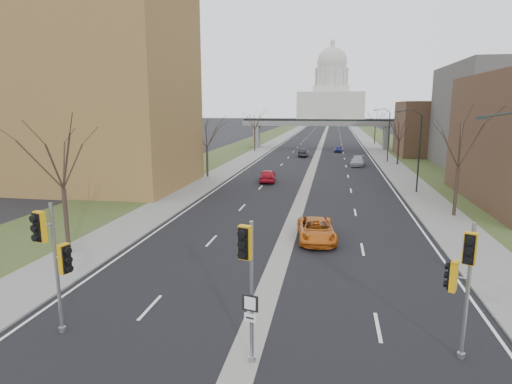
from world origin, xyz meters
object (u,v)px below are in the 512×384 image
(car_right_near, at_px, (316,230))
(car_right_mid, at_px, (358,161))
(car_left_near, at_px, (268,176))
(car_right_far, at_px, (339,149))
(car_left_far, at_px, (304,153))
(signal_pole_left, at_px, (54,251))
(signal_pole_right, at_px, (463,272))
(signal_pole_median, at_px, (248,269))

(car_right_near, xyz_separation_m, car_right_mid, (4.77, 39.47, -0.01))
(car_left_near, bearing_deg, car_right_far, -109.40)
(car_left_near, xyz_separation_m, car_right_far, (8.84, 37.54, -0.18))
(car_right_mid, bearing_deg, car_left_far, 135.64)
(signal_pole_left, distance_m, car_left_near, 37.00)
(signal_pole_left, height_order, car_right_far, signal_pole_left)
(signal_pole_left, bearing_deg, car_left_near, 103.49)
(signal_pole_right, xyz_separation_m, car_left_far, (-9.91, 63.95, -2.58))
(car_left_far, bearing_deg, car_right_near, 96.63)
(car_left_near, bearing_deg, signal_pole_left, 79.65)
(signal_pole_median, relative_size, car_right_near, 0.98)
(car_right_near, distance_m, car_right_far, 60.07)
(signal_pole_median, bearing_deg, car_left_near, 111.80)
(signal_pole_median, xyz_separation_m, car_left_far, (-2.65, 65.71, -2.87))
(car_right_far, bearing_deg, signal_pole_left, -92.43)
(car_right_near, bearing_deg, car_right_mid, 76.53)
(signal_pole_left, xyz_separation_m, signal_pole_right, (15.00, 1.06, -0.19))
(car_left_far, bearing_deg, signal_pole_left, 87.19)
(signal_pole_right, xyz_separation_m, car_right_mid, (-0.74, 52.73, -2.60))
(signal_pole_median, height_order, car_left_far, signal_pole_median)
(car_left_near, relative_size, car_right_mid, 0.93)
(signal_pole_median, distance_m, signal_pole_right, 7.47)
(car_left_near, height_order, car_left_far, car_left_near)
(car_right_near, relative_size, car_right_mid, 1.07)
(car_right_near, bearing_deg, car_left_near, 100.23)
(signal_pole_left, bearing_deg, signal_pole_median, 12.46)
(car_left_near, bearing_deg, signal_pole_right, 102.83)
(signal_pole_left, xyz_separation_m, car_left_far, (5.09, 65.00, -2.77))
(car_left_near, height_order, car_right_far, car_left_near)
(signal_pole_left, relative_size, signal_pole_right, 1.06)
(car_left_far, distance_m, car_right_near, 50.88)
(signal_pole_right, height_order, car_left_near, signal_pole_right)
(car_right_mid, relative_size, car_right_far, 1.39)
(signal_pole_median, xyz_separation_m, car_left_near, (-5.05, 37.51, -2.83))
(car_left_near, height_order, car_right_mid, car_left_near)
(car_right_far, bearing_deg, car_left_near, -96.85)
(signal_pole_median, distance_m, car_left_near, 37.96)
(signal_pole_median, xyz_separation_m, car_right_mid, (6.52, 54.49, -2.89))
(car_left_far, height_order, car_right_far, car_left_far)
(signal_pole_left, distance_m, car_left_far, 65.26)
(signal_pole_left, xyz_separation_m, car_right_mid, (14.26, 53.78, -2.79))
(signal_pole_median, height_order, car_right_far, signal_pole_median)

